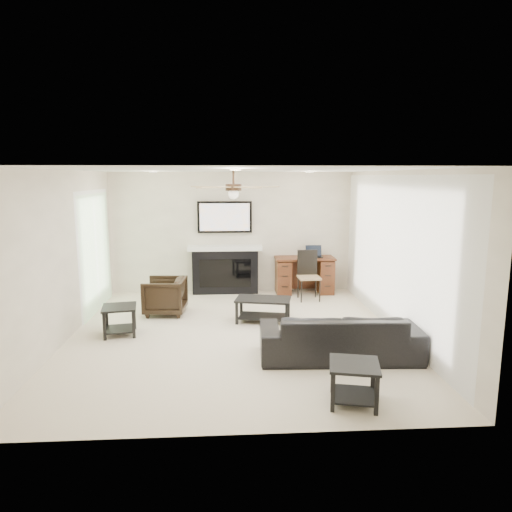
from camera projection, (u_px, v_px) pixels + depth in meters
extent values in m
plane|color=beige|center=(235.00, 335.00, 7.01)|extent=(5.50, 5.50, 0.00)
cube|color=white|center=(233.00, 170.00, 6.58)|extent=(5.00, 5.50, 0.04)
cube|color=beige|center=(232.00, 233.00, 9.50)|extent=(5.00, 0.04, 2.50)
cube|color=beige|center=(239.00, 307.00, 4.09)|extent=(5.00, 0.04, 2.50)
cube|color=beige|center=(63.00, 257.00, 6.64)|extent=(0.04, 5.50, 2.50)
cube|color=beige|center=(398.00, 253.00, 6.95)|extent=(0.04, 5.50, 2.50)
cube|color=white|center=(392.00, 254.00, 7.05)|extent=(0.04, 5.10, 2.40)
cube|color=#93BC89|center=(96.00, 253.00, 8.20)|extent=(0.04, 1.80, 2.10)
cylinder|color=#382619|center=(233.00, 187.00, 6.72)|extent=(1.40, 1.40, 0.30)
imported|color=black|center=(339.00, 335.00, 6.10)|extent=(2.16, 0.93, 0.62)
imported|color=black|center=(165.00, 296.00, 8.05)|extent=(0.76, 0.74, 0.65)
cube|color=black|center=(263.00, 310.00, 7.64)|extent=(0.98, 0.68, 0.40)
cube|color=black|center=(354.00, 383.00, 4.88)|extent=(0.62, 0.62, 0.45)
cube|color=black|center=(120.00, 320.00, 7.00)|extent=(0.58, 0.58, 0.45)
cube|color=black|center=(225.00, 248.00, 9.37)|extent=(1.52, 0.34, 1.91)
cube|color=#3B150E|center=(304.00, 275.00, 9.49)|extent=(1.22, 0.56, 0.76)
cube|color=black|center=(309.00, 276.00, 8.93)|extent=(0.43, 0.45, 0.97)
cube|color=black|center=(314.00, 252.00, 9.39)|extent=(0.33, 0.24, 0.23)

